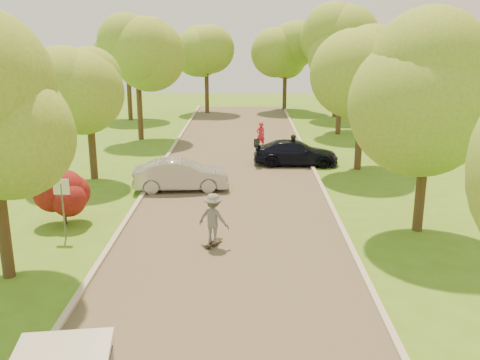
{
  "coord_description": "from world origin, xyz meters",
  "views": [
    {
      "loc": [
        0.56,
        -13.44,
        7.03
      ],
      "look_at": [
        0.28,
        7.1,
        1.3
      ],
      "focal_mm": 40.0,
      "sensor_mm": 36.0,
      "label": 1
    }
  ],
  "objects_px": {
    "dark_sedan": "(296,153)",
    "skateboarder": "(213,218)",
    "silver_sedan": "(181,175)",
    "longboard": "(214,243)",
    "street_sign": "(62,196)",
    "person_olive": "(292,149)",
    "person_striped": "(261,135)"
  },
  "relations": [
    {
      "from": "longboard",
      "to": "person_striped",
      "type": "height_order",
      "value": "person_striped"
    },
    {
      "from": "street_sign",
      "to": "person_striped",
      "type": "xyz_separation_m",
      "value": [
        7.21,
        15.4,
        -0.77
      ]
    },
    {
      "from": "silver_sedan",
      "to": "person_striped",
      "type": "xyz_separation_m",
      "value": [
        3.86,
        9.36,
        0.09
      ]
    },
    {
      "from": "person_olive",
      "to": "dark_sedan",
      "type": "bearing_deg",
      "value": 99.14
    },
    {
      "from": "street_sign",
      "to": "skateboarder",
      "type": "height_order",
      "value": "street_sign"
    },
    {
      "from": "street_sign",
      "to": "silver_sedan",
      "type": "xyz_separation_m",
      "value": [
        3.35,
        6.04,
        -0.85
      ]
    },
    {
      "from": "person_olive",
      "to": "skateboarder",
      "type": "bearing_deg",
      "value": 56.25
    },
    {
      "from": "person_striped",
      "to": "person_olive",
      "type": "xyz_separation_m",
      "value": [
        1.64,
        -4.15,
        0.01
      ]
    },
    {
      "from": "silver_sedan",
      "to": "person_striped",
      "type": "bearing_deg",
      "value": -27.77
    },
    {
      "from": "silver_sedan",
      "to": "skateboarder",
      "type": "bearing_deg",
      "value": -169.41
    },
    {
      "from": "street_sign",
      "to": "dark_sedan",
      "type": "bearing_deg",
      "value": 50.49
    },
    {
      "from": "person_striped",
      "to": "skateboarder",
      "type": "bearing_deg",
      "value": 59.28
    },
    {
      "from": "person_olive",
      "to": "person_striped",
      "type": "bearing_deg",
      "value": -85.22
    },
    {
      "from": "skateboarder",
      "to": "person_striped",
      "type": "xyz_separation_m",
      "value": [
        1.97,
        15.95,
        -0.18
      ]
    },
    {
      "from": "skateboarder",
      "to": "person_striped",
      "type": "height_order",
      "value": "skateboarder"
    },
    {
      "from": "person_striped",
      "to": "person_olive",
      "type": "bearing_deg",
      "value": 87.85
    },
    {
      "from": "street_sign",
      "to": "silver_sedan",
      "type": "relative_size",
      "value": 0.5
    },
    {
      "from": "person_striped",
      "to": "person_olive",
      "type": "height_order",
      "value": "person_olive"
    },
    {
      "from": "skateboarder",
      "to": "dark_sedan",
      "type": "bearing_deg",
      "value": -84.08
    },
    {
      "from": "street_sign",
      "to": "dark_sedan",
      "type": "xyz_separation_m",
      "value": [
        9.0,
        10.92,
        -0.9
      ]
    },
    {
      "from": "silver_sedan",
      "to": "longboard",
      "type": "relative_size",
      "value": 4.74
    },
    {
      "from": "silver_sedan",
      "to": "dark_sedan",
      "type": "height_order",
      "value": "silver_sedan"
    },
    {
      "from": "street_sign",
      "to": "longboard",
      "type": "xyz_separation_m",
      "value": [
        5.24,
        -0.55,
        -1.47
      ]
    },
    {
      "from": "silver_sedan",
      "to": "longboard",
      "type": "xyz_separation_m",
      "value": [
        1.89,
        -6.58,
        -0.61
      ]
    },
    {
      "from": "street_sign",
      "to": "longboard",
      "type": "distance_m",
      "value": 5.47
    },
    {
      "from": "silver_sedan",
      "to": "person_olive",
      "type": "xyz_separation_m",
      "value": [
        5.49,
        5.21,
        0.09
      ]
    },
    {
      "from": "longboard",
      "to": "person_olive",
      "type": "height_order",
      "value": "person_olive"
    },
    {
      "from": "longboard",
      "to": "street_sign",
      "type": "bearing_deg",
      "value": 18.12
    },
    {
      "from": "dark_sedan",
      "to": "person_olive",
      "type": "height_order",
      "value": "person_olive"
    },
    {
      "from": "dark_sedan",
      "to": "skateboarder",
      "type": "xyz_separation_m",
      "value": [
        -3.77,
        -11.47,
        0.31
      ]
    },
    {
      "from": "dark_sedan",
      "to": "skateboarder",
      "type": "height_order",
      "value": "skateboarder"
    },
    {
      "from": "street_sign",
      "to": "silver_sedan",
      "type": "height_order",
      "value": "street_sign"
    }
  ]
}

